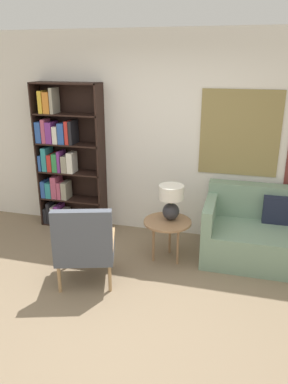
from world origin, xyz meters
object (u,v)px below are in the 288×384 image
(bookshelf, at_px, (62,159))
(side_table, at_px, (167,225))
(table_lamp, at_px, (171,199))
(couch, at_px, (276,236))
(armchair, at_px, (84,243))

(bookshelf, relative_size, side_table, 3.56)
(bookshelf, xyz_separation_m, table_lamp, (1.68, -0.57, -0.23))
(couch, bearing_deg, side_table, -164.70)
(bookshelf, distance_m, table_lamp, 1.79)
(bookshelf, height_order, table_lamp, bookshelf)
(bookshelf, bearing_deg, side_table, -20.84)
(couch, bearing_deg, armchair, -150.72)
(couch, bearing_deg, table_lamp, -166.97)
(side_table, distance_m, table_lamp, 0.31)
(couch, xyz_separation_m, side_table, (-1.28, -0.35, 0.15))
(couch, relative_size, side_table, 3.00)
(armchair, xyz_separation_m, couch, (2.01, 1.13, -0.19))
(armchair, distance_m, side_table, 1.07)
(bookshelf, xyz_separation_m, armchair, (0.92, -1.41, -0.49))
(armchair, relative_size, side_table, 1.61)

